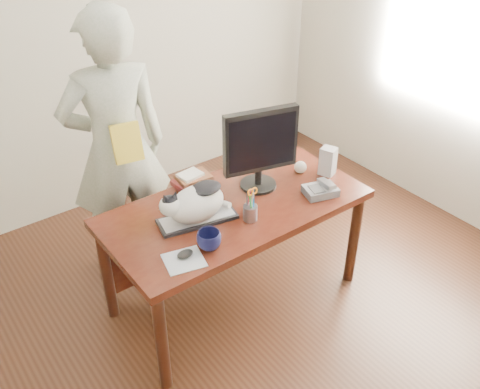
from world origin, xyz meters
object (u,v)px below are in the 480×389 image
at_px(mouse, 185,254).
at_px(phone, 321,190).
at_px(pen_cup, 250,211).
at_px(desk, 228,218).
at_px(cat, 194,203).
at_px(book_stack, 192,180).
at_px(calculator, 275,152).
at_px(coffee_mug, 209,240).
at_px(person, 117,149).
at_px(baseball, 300,167).
at_px(monitor, 260,145).
at_px(keyboard, 197,219).
at_px(speaker, 328,161).

xyz_separation_m(mouse, phone, (1.00, 0.01, 0.01)).
bearing_deg(pen_cup, desk, 86.14).
relative_size(cat, book_stack, 1.90).
relative_size(mouse, phone, 0.45).
bearing_deg(calculator, desk, -154.51).
relative_size(coffee_mug, person, 0.07).
bearing_deg(cat, baseball, 14.67).
distance_m(desk, pen_cup, 0.33).
distance_m(monitor, phone, 0.47).
xyz_separation_m(monitor, coffee_mug, (-0.59, -0.31, -0.25)).
distance_m(baseball, book_stack, 0.72).
distance_m(phone, calculator, 0.56).
bearing_deg(keyboard, coffee_mug, -97.31).
bearing_deg(phone, pen_cup, -168.50).
xyz_separation_m(coffee_mug, speaker, (1.06, 0.18, 0.04)).
bearing_deg(baseball, monitor, 176.73).
height_order(monitor, speaker, monitor).
bearing_deg(mouse, person, 97.22).
distance_m(desk, book_stack, 0.34).
distance_m(keyboard, coffee_mug, 0.26).
relative_size(desk, calculator, 8.58).
bearing_deg(calculator, book_stack, -179.25).
xyz_separation_m(phone, speaker, (0.20, 0.15, 0.06)).
distance_m(book_stack, calculator, 0.67).
bearing_deg(speaker, keyboard, 154.99).
bearing_deg(person, baseball, 154.00).
xyz_separation_m(phone, person, (-0.89, 0.97, 0.15)).
bearing_deg(cat, mouse, -120.68).
height_order(pen_cup, book_stack, pen_cup).
distance_m(keyboard, monitor, 0.59).
relative_size(desk, mouse, 15.42).
height_order(coffee_mug, book_stack, coffee_mug).
height_order(monitor, baseball, monitor).
relative_size(mouse, speaker, 0.55).
height_order(desk, pen_cup, pen_cup).
bearing_deg(speaker, monitor, 142.93).
xyz_separation_m(cat, phone, (0.78, -0.23, -0.10)).
height_order(coffee_mug, phone, coffee_mug).
relative_size(pen_cup, baseball, 2.60).
relative_size(baseball, person, 0.04).
relative_size(calculator, person, 0.10).
bearing_deg(monitor, speaker, -1.86).
relative_size(cat, monitor, 0.84).
relative_size(pen_cup, phone, 0.91).
bearing_deg(phone, speaker, 54.50).
bearing_deg(person, phone, 142.66).
bearing_deg(mouse, calculator, 40.95).
distance_m(monitor, mouse, 0.85).
bearing_deg(coffee_mug, mouse, 175.70).
xyz_separation_m(keyboard, phone, (0.77, -0.22, 0.02)).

